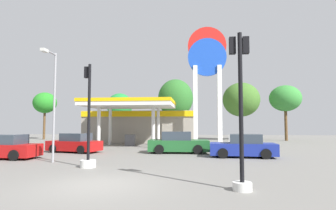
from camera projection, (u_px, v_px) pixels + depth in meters
The scene contains 15 objects.
ground_plane at pixel (98, 185), 9.76m from camera, with size 90.00×90.00×0.00m, color slate.
gas_station at pixel (142, 125), 32.81m from camera, with size 12.64×13.47×4.38m.
station_pole_sign at pixel (207, 71), 26.69m from camera, with size 3.70×0.56×11.51m.
car_0 at pixel (5, 148), 17.05m from camera, with size 4.17×1.98×1.48m.
car_1 at pixel (75, 144), 20.84m from camera, with size 4.27×2.59×1.43m.
car_2 at pixel (178, 143), 20.41m from camera, with size 4.45×2.13×1.57m.
car_3 at pixel (243, 147), 17.81m from camera, with size 4.24×2.11×1.48m.
traffic_signal_1 at pixel (88, 140), 13.73m from camera, with size 0.76×0.76×5.12m.
traffic_signal_2 at pixel (241, 120), 9.06m from camera, with size 0.65×0.66×5.14m.
tree_0 at pixel (45, 103), 38.27m from camera, with size 3.13×3.13×6.44m.
tree_1 at pixel (120, 106), 37.80m from camera, with size 3.47×3.47×6.26m.
tree_2 at pixel (176, 98), 34.65m from camera, with size 4.35×4.35×7.68m.
tree_3 at pixel (241, 100), 36.22m from camera, with size 4.77×4.77×7.50m.
tree_4 at pixel (285, 99), 35.34m from camera, with size 3.93×3.93×7.02m.
corner_streetlamp at pixel (53, 95), 15.39m from camera, with size 0.24×1.48×6.13m.
Camera 1 is at (3.37, -9.65, 2.13)m, focal length 29.75 mm.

